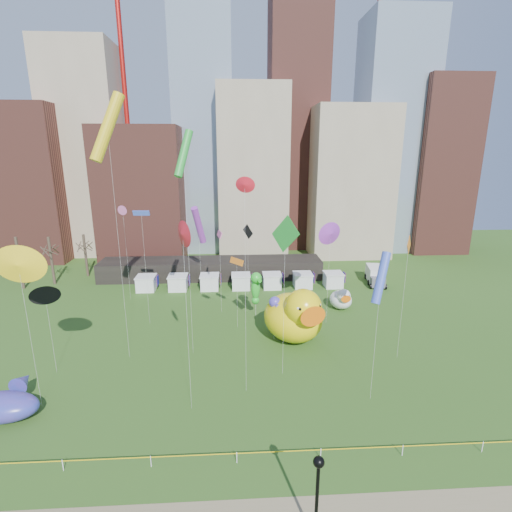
{
  "coord_description": "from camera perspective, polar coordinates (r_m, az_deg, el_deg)",
  "views": [
    {
      "loc": [
        0.07,
        -22.5,
        21.36
      ],
      "look_at": [
        2.03,
        11.77,
        12.0
      ],
      "focal_mm": 27.0,
      "sensor_mm": 36.0,
      "label": 1
    }
  ],
  "objects": [
    {
      "name": "caution_tape",
      "position": [
        30.57,
        -2.87,
        -27.35
      ],
      "size": [
        50.0,
        0.06,
        0.9
      ],
      "color": "white",
      "rests_on": "ground"
    },
    {
      "name": "kite_13",
      "position": [
        48.02,
        -16.63,
        5.91
      ],
      "size": [
        2.0,
        0.47,
        14.58
      ],
      "color": "silver",
      "rests_on": "ground"
    },
    {
      "name": "big_duck",
      "position": [
        44.86,
        5.81,
        -8.72
      ],
      "size": [
        8.59,
        9.87,
        6.96
      ],
      "rotation": [
        0.0,
        0.0,
        0.3
      ],
      "color": "yellow",
      "rests_on": "ground"
    },
    {
      "name": "kite_11",
      "position": [
        34.73,
        4.36,
        3.04
      ],
      "size": [
        2.17,
        2.82,
        15.94
      ],
      "color": "silver",
      "rests_on": "ground"
    },
    {
      "name": "kite_15",
      "position": [
        57.44,
        -8.48,
        4.53
      ],
      "size": [
        2.16,
        3.59,
        13.78
      ],
      "color": "silver",
      "rests_on": "ground"
    },
    {
      "name": "box_truck",
      "position": [
        67.38,
        17.23,
        -2.72
      ],
      "size": [
        3.31,
        6.54,
        2.65
      ],
      "rotation": [
        0.0,
        0.0,
        -0.16
      ],
      "color": "white",
      "rests_on": "ground"
    },
    {
      "name": "kite_0",
      "position": [
        29.56,
        -10.81,
        3.16
      ],
      "size": [
        1.08,
        1.91,
        16.33
      ],
      "color": "silver",
      "rests_on": "ground"
    },
    {
      "name": "kite_6",
      "position": [
        41.01,
        21.68,
        1.13
      ],
      "size": [
        1.18,
        1.73,
        13.45
      ],
      "color": "silver",
      "rests_on": "ground"
    },
    {
      "name": "ground",
      "position": [
        31.03,
        -2.85,
        -28.27
      ],
      "size": [
        160.0,
        160.0,
        0.0
      ],
      "primitive_type": "plane",
      "color": "#31591B",
      "rests_on": "ground"
    },
    {
      "name": "kite_10",
      "position": [
        57.18,
        -1.21,
        3.47
      ],
      "size": [
        1.44,
        1.74,
        10.96
      ],
      "color": "silver",
      "rests_on": "ground"
    },
    {
      "name": "kite_3",
      "position": [
        38.48,
        -10.66,
        14.66
      ],
      "size": [
        2.11,
        2.65,
        23.42
      ],
      "color": "silver",
      "rests_on": "ground"
    },
    {
      "name": "vendor_tents",
      "position": [
        61.92,
        -2.22,
        -3.85
      ],
      "size": [
        33.24,
        2.8,
        2.4
      ],
      "color": "white",
      "rests_on": "ground"
    },
    {
      "name": "kite_8",
      "position": [
        31.12,
        -1.7,
        10.19
      ],
      "size": [
        1.11,
        0.91,
        19.43
      ],
      "color": "silver",
      "rests_on": "ground"
    },
    {
      "name": "lamppost",
      "position": [
        24.59,
        9.07,
        -31.09
      ],
      "size": [
        0.62,
        0.62,
        5.96
      ],
      "color": "black",
      "rests_on": "footpath"
    },
    {
      "name": "whale_inflatable",
      "position": [
        39.82,
        -33.32,
        -17.93
      ],
      "size": [
        6.08,
        7.71,
        2.64
      ],
      "rotation": [
        0.0,
        0.0,
        -0.04
      ],
      "color": "#55399B",
      "rests_on": "ground"
    },
    {
      "name": "crane_right",
      "position": [
        95.32,
        18.26,
        30.12
      ],
      "size": [
        23.0,
        1.0,
        76.0
      ],
      "color": "red",
      "rests_on": "ground"
    },
    {
      "name": "kite_2",
      "position": [
        41.72,
        -28.78,
        -5.11
      ],
      "size": [
        1.79,
        0.89,
        9.12
      ],
      "color": "silver",
      "rests_on": "ground"
    },
    {
      "name": "pavilion",
      "position": [
        67.59,
        -6.59,
        -1.85
      ],
      "size": [
        38.0,
        6.0,
        3.2
      ],
      "primitive_type": "cube",
      "color": "black",
      "rests_on": "ground"
    },
    {
      "name": "skyline",
      "position": [
        83.6,
        -1.85,
        15.3
      ],
      "size": [
        101.0,
        23.0,
        68.0
      ],
      "color": "brown",
      "rests_on": "ground"
    },
    {
      "name": "bare_trees",
      "position": [
        72.04,
        -27.97,
        -0.5
      ],
      "size": [
        8.44,
        6.44,
        8.5
      ],
      "color": "#382B21",
      "rests_on": "ground"
    },
    {
      "name": "seahorse_green",
      "position": [
        50.43,
        -0.05,
        -4.42
      ],
      "size": [
        1.91,
        2.14,
        6.2
      ],
      "rotation": [
        0.0,
        0.0,
        0.39
      ],
      "color": "silver",
      "rests_on": "ground"
    },
    {
      "name": "small_duck",
      "position": [
        55.27,
        12.52,
        -6.22
      ],
      "size": [
        3.19,
        4.21,
        3.2
      ],
      "rotation": [
        0.0,
        0.0,
        0.04
      ],
      "color": "white",
      "rests_on": "ground"
    },
    {
      "name": "kite_7",
      "position": [
        47.56,
        10.99,
        3.27
      ],
      "size": [
        2.38,
        1.93,
        13.09
      ],
      "color": "silver",
      "rests_on": "ground"
    },
    {
      "name": "crane_left",
      "position": [
        92.65,
        -19.08,
        30.52
      ],
      "size": [
        23.0,
        1.0,
        76.0
      ],
      "color": "red",
      "rests_on": "ground"
    },
    {
      "name": "kite_5",
      "position": [
        33.06,
        18.04,
        -3.1
      ],
      "size": [
        2.13,
        2.38,
        13.5
      ],
      "color": "silver",
      "rests_on": "ground"
    },
    {
      "name": "seahorse_purple",
      "position": [
        44.67,
        2.74,
        -8.02
      ],
      "size": [
        1.6,
        1.87,
        5.39
      ],
      "rotation": [
        0.0,
        0.0,
        0.21
      ],
      "color": "silver",
      "rests_on": "ground"
    },
    {
      "name": "kite_1",
      "position": [
        50.49,
        -5.42,
        3.16
      ],
      "size": [
        0.85,
        2.5,
        11.3
      ],
      "color": "silver",
      "rests_on": "ground"
    },
    {
      "name": "kite_9",
      "position": [
        57.62,
        -19.14,
        6.35
      ],
      "size": [
        1.17,
        0.95,
        14.02
      ],
      "color": "silver",
      "rests_on": "ground"
    },
    {
      "name": "kite_4",
      "position": [
        35.31,
        -31.78,
        -1.12
      ],
      "size": [
        3.1,
        0.85,
        14.34
      ],
      "color": "silver",
      "rests_on": "ground"
    },
    {
      "name": "kite_14",
      "position": [
        46.13,
        -2.88,
        -0.86
      ],
      "size": [
        1.71,
        2.04,
        8.98
      ],
      "color": "silver",
      "rests_on": "ground"
    },
    {
      "name": "kite_12",
      "position": [
        39.61,
        -21.15,
        17.33
      ],
      "size": [
        3.66,
        3.16,
        26.69
      ],
      "color": "silver",
      "rests_on": "ground"
    }
  ]
}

